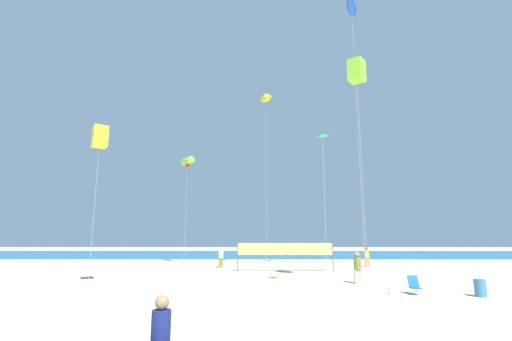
{
  "coord_description": "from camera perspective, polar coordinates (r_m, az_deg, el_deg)",
  "views": [
    {
      "loc": [
        -1.41,
        -16.57,
        2.98
      ],
      "look_at": [
        -1.58,
        11.48,
        7.94
      ],
      "focal_mm": 24.83,
      "sensor_mm": 36.0,
      "label": 1
    }
  ],
  "objects": [
    {
      "name": "trash_barrel",
      "position": [
        20.63,
        32.4,
        -15.69
      ],
      "size": [
        0.52,
        0.52,
        0.81
      ],
      "primitive_type": "cylinder",
      "color": "teal",
      "rests_on": "ground"
    },
    {
      "name": "kite_lime_box",
      "position": [
        23.29,
        15.9,
        15.17
      ],
      "size": [
        1.21,
        1.21,
        13.45
      ],
      "color": "silver",
      "rests_on": "ground"
    },
    {
      "name": "kite_lime_tube",
      "position": [
        35.34,
        -10.98,
        1.45
      ],
      "size": [
        1.57,
        1.83,
        10.28
      ],
      "color": "silver",
      "rests_on": "ground"
    },
    {
      "name": "volleyball_net",
      "position": [
        28.72,
        4.69,
        -12.69
      ],
      "size": [
        7.57,
        0.21,
        2.4
      ],
      "color": "#4C4C51",
      "rests_on": "ground"
    },
    {
      "name": "ground_plane",
      "position": [
        16.89,
        5.46,
        -20.14
      ],
      "size": [
        120.0,
        120.0,
        0.0
      ],
      "primitive_type": "plane",
      "color": "beige"
    },
    {
      "name": "kite_blue_inflatable",
      "position": [
        32.32,
        15.13,
        24.06
      ],
      "size": [
        1.53,
        2.27,
        21.51
      ],
      "color": "silver",
      "rests_on": "ground"
    },
    {
      "name": "mother_figure",
      "position": [
        8.13,
        -15.13,
        -24.4
      ],
      "size": [
        0.39,
        0.39,
        1.72
      ],
      "rotation": [
        0.0,
        0.0,
        -0.48
      ],
      "color": "#99B28C",
      "rests_on": "ground"
    },
    {
      "name": "beachgoer_mustard_shirt",
      "position": [
        33.74,
        17.4,
        -13.01
      ],
      "size": [
        0.41,
        0.41,
        1.8
      ],
      "rotation": [
        0.0,
        0.0,
        1.11
      ],
      "color": "#EA7260",
      "rests_on": "ground"
    },
    {
      "name": "folding_beach_chair",
      "position": [
        19.91,
        24.17,
        -16.44
      ],
      "size": [
        0.52,
        0.65,
        0.89
      ],
      "rotation": [
        0.0,
        0.0,
        -0.18
      ],
      "color": "#1959B2",
      "rests_on": "ground"
    },
    {
      "name": "kite_yellow_box",
      "position": [
        21.93,
        -23.84,
        4.99
      ],
      "size": [
        1.05,
        1.05,
        8.95
      ],
      "color": "silver",
      "rests_on": "ground"
    },
    {
      "name": "beachgoer_olive_shirt",
      "position": [
        22.8,
        16.04,
        -14.65
      ],
      "size": [
        0.42,
        0.42,
        1.86
      ],
      "rotation": [
        0.0,
        0.0,
        0.86
      ],
      "color": "#99B28C",
      "rests_on": "ground"
    },
    {
      "name": "beachgoer_white_shirt",
      "position": [
        31.82,
        -5.67,
        -13.62
      ],
      "size": [
        0.41,
        0.41,
        1.79
      ],
      "rotation": [
        0.0,
        0.0,
        0.34
      ],
      "color": "olive",
      "rests_on": "ground"
    },
    {
      "name": "kite_green_diamond",
      "position": [
        20.39,
        10.63,
        5.37
      ],
      "size": [
        0.85,
        0.86,
        8.59
      ],
      "color": "silver",
      "rests_on": "ground"
    },
    {
      "name": "kite_yellow_inflatable",
      "position": [
        34.22,
        1.57,
        11.46
      ],
      "size": [
        1.46,
        1.94,
        16.03
      ],
      "color": "silver",
      "rests_on": "ground"
    },
    {
      "name": "ocean_band",
      "position": [
        51.63,
        1.96,
        -13.33
      ],
      "size": [
        120.0,
        20.0,
        0.01
      ],
      "primitive_type": "cube",
      "color": "#1E6B99",
      "rests_on": "ground"
    },
    {
      "name": "beach_handbag",
      "position": [
        19.7,
        21.25,
        -17.66
      ],
      "size": [
        0.35,
        0.17,
        0.28
      ],
      "primitive_type": "cube",
      "color": "white",
      "rests_on": "ground"
    }
  ]
}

